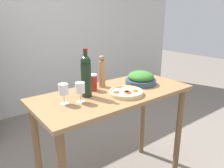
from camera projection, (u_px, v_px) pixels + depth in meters
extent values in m
cube|color=silver|center=(26.00, 32.00, 3.32)|extent=(6.40, 0.06, 2.60)
cube|color=olive|center=(114.00, 94.00, 1.79)|extent=(1.32, 0.60, 0.03)
cylinder|color=brown|center=(178.00, 134.00, 2.10)|extent=(0.06, 0.06, 0.92)
cylinder|color=brown|center=(38.00, 156.00, 1.76)|extent=(0.06, 0.06, 0.92)
cylinder|color=brown|center=(143.00, 116.00, 2.46)|extent=(0.06, 0.06, 0.92)
cylinder|color=black|center=(86.00, 80.00, 1.65)|extent=(0.08, 0.08, 0.26)
sphere|color=black|center=(86.00, 61.00, 1.60)|extent=(0.08, 0.08, 0.08)
cylinder|color=black|center=(85.00, 56.00, 1.59)|extent=(0.03, 0.03, 0.08)
cylinder|color=maroon|center=(85.00, 50.00, 1.58)|extent=(0.03, 0.03, 0.02)
cylinder|color=silver|center=(81.00, 102.00, 1.57)|extent=(0.06, 0.06, 0.00)
cylinder|color=silver|center=(81.00, 97.00, 1.56)|extent=(0.01, 0.01, 0.07)
cylinder|color=white|center=(80.00, 88.00, 1.54)|extent=(0.07, 0.07, 0.08)
cylinder|color=maroon|center=(80.00, 91.00, 1.55)|extent=(0.06, 0.06, 0.03)
cylinder|color=silver|center=(64.00, 104.00, 1.54)|extent=(0.06, 0.06, 0.00)
cylinder|color=silver|center=(64.00, 99.00, 1.53)|extent=(0.01, 0.01, 0.07)
cylinder|color=white|center=(63.00, 89.00, 1.51)|extent=(0.07, 0.07, 0.08)
cylinder|color=maroon|center=(64.00, 94.00, 1.52)|extent=(0.06, 0.06, 0.01)
cylinder|color=#AD7F51|center=(102.00, 74.00, 1.87)|extent=(0.06, 0.06, 0.23)
sphere|color=#936C45|center=(101.00, 58.00, 1.83)|extent=(0.05, 0.05, 0.05)
cylinder|color=#384C6B|center=(141.00, 82.00, 1.98)|extent=(0.28, 0.28, 0.05)
ellipsoid|color=#38752D|center=(141.00, 76.00, 1.96)|extent=(0.23, 0.23, 0.10)
cylinder|color=#DBC189|center=(126.00, 93.00, 1.72)|extent=(0.27, 0.27, 0.02)
torus|color=#DBC189|center=(126.00, 91.00, 1.72)|extent=(0.27, 0.27, 0.02)
cylinder|color=red|center=(127.00, 92.00, 1.71)|extent=(0.04, 0.04, 0.01)
cylinder|color=red|center=(126.00, 92.00, 1.71)|extent=(0.04, 0.04, 0.01)
cylinder|color=red|center=(116.00, 92.00, 1.70)|extent=(0.05, 0.05, 0.01)
cylinder|color=#E74214|center=(136.00, 91.00, 1.73)|extent=(0.04, 0.04, 0.01)
cylinder|color=red|center=(128.00, 93.00, 1.69)|extent=(0.05, 0.05, 0.01)
cylinder|color=#B2231E|center=(93.00, 83.00, 1.81)|extent=(0.07, 0.07, 0.12)
cylinder|color=white|center=(92.00, 75.00, 1.79)|extent=(0.07, 0.07, 0.01)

